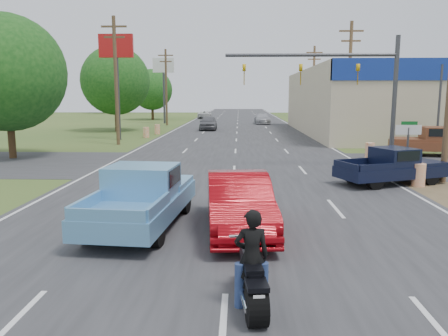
{
  "coord_description": "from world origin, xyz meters",
  "views": [
    {
      "loc": [
        0.25,
        -6.77,
        3.84
      ],
      "look_at": [
        -0.29,
        8.71,
        1.3
      ],
      "focal_mm": 35.0,
      "sensor_mm": 36.0,
      "label": 1
    }
  ],
  "objects_px": {
    "red_convertible": "(239,203)",
    "distant_car_white": "(205,115)",
    "navy_pickup": "(394,166)",
    "distant_car_grey": "(208,123)",
    "distant_car_silver": "(262,119)",
    "rider": "(252,262)",
    "blue_pickup": "(143,195)",
    "motorcycle": "(252,282)",
    "brown_pickup": "(435,141)"
  },
  "relations": [
    {
      "from": "red_convertible",
      "to": "navy_pickup",
      "type": "height_order",
      "value": "red_convertible"
    },
    {
      "from": "navy_pickup",
      "to": "motorcycle",
      "type": "bearing_deg",
      "value": -50.87
    },
    {
      "from": "motorcycle",
      "to": "distant_car_silver",
      "type": "relative_size",
      "value": 0.45
    },
    {
      "from": "navy_pickup",
      "to": "distant_car_silver",
      "type": "xyz_separation_m",
      "value": [
        -3.59,
        42.95,
        -0.08
      ]
    },
    {
      "from": "brown_pickup",
      "to": "distant_car_silver",
      "type": "distance_m",
      "value": 34.8
    },
    {
      "from": "distant_car_white",
      "to": "rider",
      "type": "bearing_deg",
      "value": 95.11
    },
    {
      "from": "motorcycle",
      "to": "brown_pickup",
      "type": "distance_m",
      "value": 24.72
    },
    {
      "from": "blue_pickup",
      "to": "brown_pickup",
      "type": "bearing_deg",
      "value": 51.25
    },
    {
      "from": "motorcycle",
      "to": "distant_car_silver",
      "type": "bearing_deg",
      "value": 80.41
    },
    {
      "from": "red_convertible",
      "to": "distant_car_white",
      "type": "bearing_deg",
      "value": 90.48
    },
    {
      "from": "rider",
      "to": "brown_pickup",
      "type": "bearing_deg",
      "value": -126.98
    },
    {
      "from": "red_convertible",
      "to": "distant_car_white",
      "type": "height_order",
      "value": "red_convertible"
    },
    {
      "from": "rider",
      "to": "red_convertible",
      "type": "bearing_deg",
      "value": -93.5
    },
    {
      "from": "distant_car_grey",
      "to": "rider",
      "type": "bearing_deg",
      "value": -85.53
    },
    {
      "from": "motorcycle",
      "to": "distant_car_grey",
      "type": "height_order",
      "value": "distant_car_grey"
    },
    {
      "from": "navy_pickup",
      "to": "distant_car_grey",
      "type": "distance_m",
      "value": 32.95
    },
    {
      "from": "red_convertible",
      "to": "distant_car_silver",
      "type": "height_order",
      "value": "red_convertible"
    },
    {
      "from": "red_convertible",
      "to": "motorcycle",
      "type": "relative_size",
      "value": 2.2
    },
    {
      "from": "red_convertible",
      "to": "brown_pickup",
      "type": "height_order",
      "value": "brown_pickup"
    },
    {
      "from": "blue_pickup",
      "to": "distant_car_white",
      "type": "distance_m",
      "value": 65.14
    },
    {
      "from": "red_convertible",
      "to": "blue_pickup",
      "type": "height_order",
      "value": "blue_pickup"
    },
    {
      "from": "rider",
      "to": "distant_car_white",
      "type": "distance_m",
      "value": 70.41
    },
    {
      "from": "red_convertible",
      "to": "distant_car_grey",
      "type": "distance_m",
      "value": 38.58
    },
    {
      "from": "distant_car_white",
      "to": "distant_car_silver",
      "type": "bearing_deg",
      "value": 121.35
    },
    {
      "from": "rider",
      "to": "distant_car_grey",
      "type": "xyz_separation_m",
      "value": [
        -3.81,
        43.01,
        -0.06
      ]
    },
    {
      "from": "blue_pickup",
      "to": "red_convertible",
      "type": "bearing_deg",
      "value": -3.89
    },
    {
      "from": "blue_pickup",
      "to": "brown_pickup",
      "type": "distance_m",
      "value": 22.5
    },
    {
      "from": "motorcycle",
      "to": "distant_car_white",
      "type": "distance_m",
      "value": 70.47
    },
    {
      "from": "distant_car_white",
      "to": "brown_pickup",
      "type": "bearing_deg",
      "value": 111.07
    },
    {
      "from": "blue_pickup",
      "to": "distant_car_silver",
      "type": "bearing_deg",
      "value": 88.22
    },
    {
      "from": "blue_pickup",
      "to": "distant_car_white",
      "type": "bearing_deg",
      "value": 98.15
    },
    {
      "from": "distant_car_grey",
      "to": "red_convertible",
      "type": "bearing_deg",
      "value": -85.27
    },
    {
      "from": "red_convertible",
      "to": "brown_pickup",
      "type": "xyz_separation_m",
      "value": [
        12.77,
        16.65,
        0.13
      ]
    },
    {
      "from": "navy_pickup",
      "to": "distant_car_grey",
      "type": "bearing_deg",
      "value": 176.8
    },
    {
      "from": "motorcycle",
      "to": "blue_pickup",
      "type": "bearing_deg",
      "value": 114.76
    },
    {
      "from": "distant_car_silver",
      "to": "distant_car_white",
      "type": "distance_m",
      "value": 18.05
    },
    {
      "from": "red_convertible",
      "to": "distant_car_silver",
      "type": "xyz_separation_m",
      "value": [
        3.26,
        50.12,
        -0.08
      ]
    },
    {
      "from": "motorcycle",
      "to": "rider",
      "type": "height_order",
      "value": "rider"
    },
    {
      "from": "rider",
      "to": "distant_car_white",
      "type": "relative_size",
      "value": 0.36
    },
    {
      "from": "distant_car_grey",
      "to": "distant_car_silver",
      "type": "height_order",
      "value": "distant_car_grey"
    },
    {
      "from": "rider",
      "to": "navy_pickup",
      "type": "xyz_separation_m",
      "value": [
        6.62,
        11.76,
        -0.06
      ]
    },
    {
      "from": "motorcycle",
      "to": "distant_car_grey",
      "type": "bearing_deg",
      "value": 88.63
    },
    {
      "from": "rider",
      "to": "navy_pickup",
      "type": "distance_m",
      "value": 13.5
    },
    {
      "from": "navy_pickup",
      "to": "distant_car_silver",
      "type": "distance_m",
      "value": 43.1
    },
    {
      "from": "rider",
      "to": "blue_pickup",
      "type": "relative_size",
      "value": 0.31
    },
    {
      "from": "rider",
      "to": "distant_car_silver",
      "type": "bearing_deg",
      "value": -99.6
    },
    {
      "from": "rider",
      "to": "distant_car_white",
      "type": "bearing_deg",
      "value": -91.23
    },
    {
      "from": "distant_car_silver",
      "to": "navy_pickup",
      "type": "bearing_deg",
      "value": -87.03
    },
    {
      "from": "motorcycle",
      "to": "brown_pickup",
      "type": "relative_size",
      "value": 0.38
    },
    {
      "from": "rider",
      "to": "brown_pickup",
      "type": "height_order",
      "value": "brown_pickup"
    }
  ]
}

